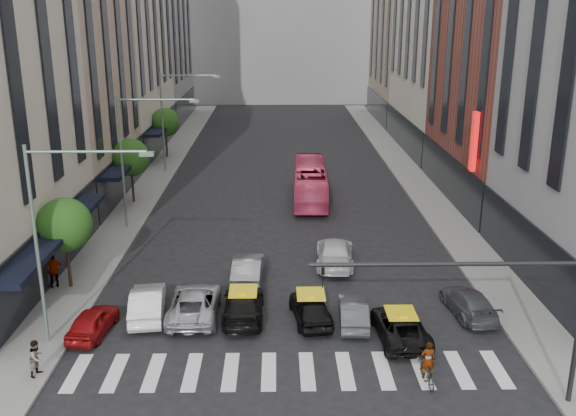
{
  "coord_description": "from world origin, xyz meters",
  "views": [
    {
      "loc": [
        -0.61,
        -22.07,
        14.46
      ],
      "look_at": [
        -0.02,
        11.65,
        4.0
      ],
      "focal_mm": 40.0,
      "sensor_mm": 36.0,
      "label": 1
    }
  ],
  "objects_px": {
    "taxi_center": "(311,308)",
    "pedestrian_near": "(37,358)",
    "bus": "(310,182)",
    "streetlamp_mid": "(135,144)",
    "taxi_left": "(243,305)",
    "car_red": "(93,321)",
    "car_white_front": "(147,303)",
    "pedestrian_far": "(54,270)",
    "motorcycle": "(427,373)",
    "streetlamp_near": "(56,220)",
    "streetlamp_far": "(172,109)"
  },
  "relations": [
    {
      "from": "car_red",
      "to": "motorcycle",
      "type": "bearing_deg",
      "value": 170.15
    },
    {
      "from": "pedestrian_far",
      "to": "streetlamp_mid",
      "type": "bearing_deg",
      "value": -130.94
    },
    {
      "from": "taxi_center",
      "to": "pedestrian_far",
      "type": "distance_m",
      "value": 14.12
    },
    {
      "from": "taxi_center",
      "to": "pedestrian_far",
      "type": "height_order",
      "value": "pedestrian_far"
    },
    {
      "from": "car_red",
      "to": "pedestrian_far",
      "type": "relative_size",
      "value": 1.91
    },
    {
      "from": "streetlamp_mid",
      "to": "taxi_left",
      "type": "height_order",
      "value": "streetlamp_mid"
    },
    {
      "from": "bus",
      "to": "motorcycle",
      "type": "bearing_deg",
      "value": 99.3
    },
    {
      "from": "bus",
      "to": "car_red",
      "type": "bearing_deg",
      "value": 64.72
    },
    {
      "from": "streetlamp_mid",
      "to": "pedestrian_far",
      "type": "height_order",
      "value": "streetlamp_mid"
    },
    {
      "from": "motorcycle",
      "to": "pedestrian_far",
      "type": "relative_size",
      "value": 0.92
    },
    {
      "from": "motorcycle",
      "to": "pedestrian_far",
      "type": "height_order",
      "value": "pedestrian_far"
    },
    {
      "from": "car_red",
      "to": "pedestrian_near",
      "type": "xyz_separation_m",
      "value": [
        -1.22,
        -3.71,
        0.29
      ]
    },
    {
      "from": "taxi_center",
      "to": "pedestrian_near",
      "type": "height_order",
      "value": "pedestrian_near"
    },
    {
      "from": "streetlamp_far",
      "to": "taxi_left",
      "type": "height_order",
      "value": "streetlamp_far"
    },
    {
      "from": "streetlamp_mid",
      "to": "taxi_left",
      "type": "distance_m",
      "value": 16.49
    },
    {
      "from": "taxi_center",
      "to": "pedestrian_far",
      "type": "bearing_deg",
      "value": -23.94
    },
    {
      "from": "streetlamp_mid",
      "to": "taxi_left",
      "type": "xyz_separation_m",
      "value": [
        7.76,
        -13.59,
        -5.2
      ]
    },
    {
      "from": "car_white_front",
      "to": "pedestrian_far",
      "type": "xyz_separation_m",
      "value": [
        -5.6,
        3.25,
        0.38
      ]
    },
    {
      "from": "bus",
      "to": "motorcycle",
      "type": "height_order",
      "value": "bus"
    },
    {
      "from": "taxi_left",
      "to": "bus",
      "type": "height_order",
      "value": "bus"
    },
    {
      "from": "taxi_left",
      "to": "bus",
      "type": "xyz_separation_m",
      "value": [
        4.28,
        20.27,
        0.76
      ]
    },
    {
      "from": "streetlamp_near",
      "to": "streetlamp_mid",
      "type": "height_order",
      "value": "same"
    },
    {
      "from": "streetlamp_far",
      "to": "pedestrian_far",
      "type": "distance_m",
      "value": 26.67
    },
    {
      "from": "streetlamp_far",
      "to": "taxi_center",
      "type": "distance_m",
      "value": 32.37
    },
    {
      "from": "streetlamp_far",
      "to": "car_white_front",
      "type": "bearing_deg",
      "value": -84.08
    },
    {
      "from": "pedestrian_far",
      "to": "pedestrian_near",
      "type": "bearing_deg",
      "value": 77.27
    },
    {
      "from": "streetlamp_far",
      "to": "car_red",
      "type": "distance_m",
      "value": 31.56
    },
    {
      "from": "taxi_center",
      "to": "pedestrian_near",
      "type": "bearing_deg",
      "value": 14.98
    },
    {
      "from": "motorcycle",
      "to": "pedestrian_far",
      "type": "distance_m",
      "value": 20.31
    },
    {
      "from": "taxi_left",
      "to": "taxi_center",
      "type": "xyz_separation_m",
      "value": [
        3.26,
        -0.4,
        -0.0
      ]
    },
    {
      "from": "car_red",
      "to": "pedestrian_near",
      "type": "bearing_deg",
      "value": 78.7
    },
    {
      "from": "taxi_left",
      "to": "taxi_center",
      "type": "height_order",
      "value": "taxi_left"
    },
    {
      "from": "taxi_left",
      "to": "motorcycle",
      "type": "xyz_separation_m",
      "value": [
        7.67,
        -5.92,
        -0.24
      ]
    },
    {
      "from": "streetlamp_near",
      "to": "car_red",
      "type": "bearing_deg",
      "value": 46.66
    },
    {
      "from": "motorcycle",
      "to": "pedestrian_near",
      "type": "relative_size",
      "value": 1.14
    },
    {
      "from": "streetlamp_mid",
      "to": "taxi_center",
      "type": "relative_size",
      "value": 2.19
    },
    {
      "from": "streetlamp_far",
      "to": "taxi_center",
      "type": "height_order",
      "value": "streetlamp_far"
    },
    {
      "from": "car_red",
      "to": "pedestrian_far",
      "type": "bearing_deg",
      "value": -48.83
    },
    {
      "from": "streetlamp_near",
      "to": "car_white_front",
      "type": "xyz_separation_m",
      "value": [
        3.04,
        2.65,
        -5.17
      ]
    },
    {
      "from": "streetlamp_mid",
      "to": "pedestrian_far",
      "type": "xyz_separation_m",
      "value": [
        -2.56,
        -10.11,
        -4.79
      ]
    },
    {
      "from": "streetlamp_mid",
      "to": "bus",
      "type": "distance_m",
      "value": 14.46
    },
    {
      "from": "car_white_front",
      "to": "streetlamp_far",
      "type": "bearing_deg",
      "value": -91.08
    },
    {
      "from": "bus",
      "to": "streetlamp_mid",
      "type": "bearing_deg",
      "value": 30.94
    },
    {
      "from": "streetlamp_near",
      "to": "car_white_front",
      "type": "height_order",
      "value": "streetlamp_near"
    },
    {
      "from": "car_red",
      "to": "bus",
      "type": "distance_m",
      "value": 24.5
    },
    {
      "from": "streetlamp_mid",
      "to": "taxi_left",
      "type": "bearing_deg",
      "value": -60.28
    },
    {
      "from": "streetlamp_mid",
      "to": "motorcycle",
      "type": "bearing_deg",
      "value": -51.66
    },
    {
      "from": "taxi_left",
      "to": "streetlamp_mid",
      "type": "bearing_deg",
      "value": -60.78
    },
    {
      "from": "taxi_center",
      "to": "bus",
      "type": "xyz_separation_m",
      "value": [
        1.02,
        20.67,
        0.76
      ]
    },
    {
      "from": "taxi_center",
      "to": "car_white_front",
      "type": "bearing_deg",
      "value": -12.54
    }
  ]
}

